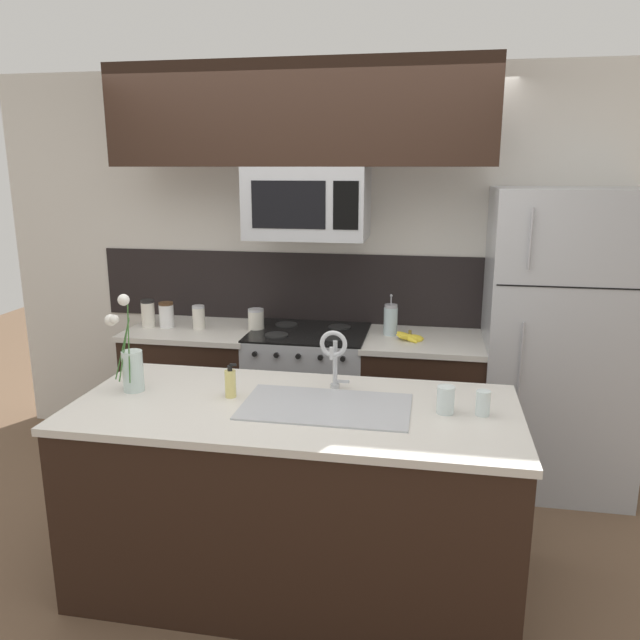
% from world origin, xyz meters
% --- Properties ---
extents(ground_plane, '(10.00, 10.00, 0.00)m').
position_xyz_m(ground_plane, '(0.00, 0.00, 0.00)').
color(ground_plane, brown).
extents(rear_partition, '(5.20, 0.10, 2.60)m').
position_xyz_m(rear_partition, '(0.30, 1.28, 1.30)').
color(rear_partition, silver).
rests_on(rear_partition, ground).
extents(splash_band, '(3.14, 0.01, 0.48)m').
position_xyz_m(splash_band, '(0.00, 1.22, 1.15)').
color(splash_band, black).
rests_on(splash_band, rear_partition).
extents(back_counter_left, '(0.85, 0.65, 0.91)m').
position_xyz_m(back_counter_left, '(-0.79, 0.90, 0.46)').
color(back_counter_left, black).
rests_on(back_counter_left, ground).
extents(back_counter_right, '(0.76, 0.65, 0.91)m').
position_xyz_m(back_counter_right, '(0.75, 0.90, 0.46)').
color(back_counter_right, black).
rests_on(back_counter_right, ground).
extents(stove_range, '(0.76, 0.64, 0.93)m').
position_xyz_m(stove_range, '(0.00, 0.90, 0.46)').
color(stove_range, '#A8AAAF').
rests_on(stove_range, ground).
extents(microwave, '(0.74, 0.40, 0.44)m').
position_xyz_m(microwave, '(0.00, 0.88, 1.75)').
color(microwave, '#A8AAAF').
extents(upper_cabinet_band, '(2.32, 0.34, 0.60)m').
position_xyz_m(upper_cabinet_band, '(-0.04, 0.85, 2.27)').
color(upper_cabinet_band, black).
extents(refrigerator, '(0.89, 0.74, 1.85)m').
position_xyz_m(refrigerator, '(1.56, 0.92, 0.92)').
color(refrigerator, '#A8AAAF').
rests_on(refrigerator, ground).
extents(storage_jar_tall, '(0.09, 0.09, 0.19)m').
position_xyz_m(storage_jar_tall, '(-1.10, 0.87, 1.00)').
color(storage_jar_tall, silver).
rests_on(storage_jar_tall, back_counter_left).
extents(storage_jar_medium, '(0.10, 0.10, 0.17)m').
position_xyz_m(storage_jar_medium, '(-0.98, 0.89, 0.99)').
color(storage_jar_medium, silver).
rests_on(storage_jar_medium, back_counter_left).
extents(storage_jar_short, '(0.08, 0.08, 0.16)m').
position_xyz_m(storage_jar_short, '(-0.75, 0.88, 0.99)').
color(storage_jar_short, silver).
rests_on(storage_jar_short, back_counter_left).
extents(storage_jar_squat, '(0.10, 0.10, 0.15)m').
position_xyz_m(storage_jar_squat, '(-0.36, 0.91, 0.98)').
color(storage_jar_squat, silver).
rests_on(storage_jar_squat, back_counter_left).
extents(banana_bunch, '(0.19, 0.16, 0.08)m').
position_xyz_m(banana_bunch, '(0.66, 0.84, 0.93)').
color(banana_bunch, yellow).
rests_on(banana_bunch, back_counter_right).
extents(french_press, '(0.09, 0.09, 0.27)m').
position_xyz_m(french_press, '(0.53, 0.96, 1.01)').
color(french_press, silver).
rests_on(french_press, back_counter_right).
extents(island_counter, '(2.03, 0.91, 0.91)m').
position_xyz_m(island_counter, '(0.19, -0.35, 0.46)').
color(island_counter, black).
rests_on(island_counter, ground).
extents(kitchen_sink, '(0.76, 0.44, 0.16)m').
position_xyz_m(kitchen_sink, '(0.33, -0.35, 0.84)').
color(kitchen_sink, '#ADAFB5').
rests_on(kitchen_sink, island_counter).
extents(sink_faucet, '(0.14, 0.14, 0.31)m').
position_xyz_m(sink_faucet, '(0.33, -0.13, 1.11)').
color(sink_faucet, '#B7BABF').
rests_on(sink_faucet, island_counter).
extents(dish_soap_bottle, '(0.06, 0.05, 0.16)m').
position_xyz_m(dish_soap_bottle, '(-0.13, -0.30, 0.98)').
color(dish_soap_bottle, '#DBCC75').
rests_on(dish_soap_bottle, island_counter).
extents(drinking_glass, '(0.08, 0.08, 0.12)m').
position_xyz_m(drinking_glass, '(0.86, -0.32, 0.97)').
color(drinking_glass, silver).
rests_on(drinking_glass, island_counter).
extents(spare_glass, '(0.06, 0.06, 0.11)m').
position_xyz_m(spare_glass, '(1.02, -0.31, 0.97)').
color(spare_glass, silver).
rests_on(spare_glass, island_counter).
extents(flower_vase, '(0.15, 0.15, 0.49)m').
position_xyz_m(flower_vase, '(-0.63, -0.31, 1.04)').
color(flower_vase, silver).
rests_on(flower_vase, island_counter).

